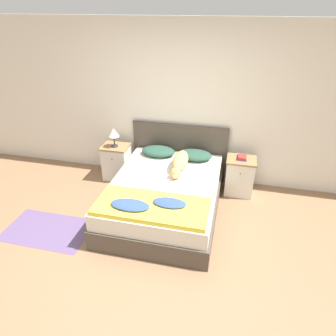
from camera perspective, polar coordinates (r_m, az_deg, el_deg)
The scene contains 13 objects.
ground_plane at distance 3.78m, azimuth -5.21°, elevation -17.17°, with size 16.00×16.00×0.00m, color #896647.
wall_back at distance 4.89m, azimuth 1.95°, elevation 11.94°, with size 9.00×0.06×2.55m.
bed at distance 4.35m, azimuth -0.62°, elevation -5.44°, with size 1.52×2.03×0.52m.
headboard at distance 5.09m, azimuth 2.16°, elevation 3.41°, with size 1.60×0.06×0.98m.
nightstand_left at distance 5.22m, azimuth -9.71°, elevation 1.17°, with size 0.45×0.39×0.61m.
nightstand_right at distance 4.87m, azimuth 13.47°, elevation -1.48°, with size 0.45×0.39×0.61m.
pillow_left at distance 4.90m, azimuth -1.87°, elevation 3.22°, with size 0.55×0.37×0.13m.
pillow_right at distance 4.79m, azimuth 5.09°, elevation 2.49°, with size 0.55×0.37×0.13m.
quilt at distance 3.66m, azimuth -3.30°, elevation -7.27°, with size 1.38×0.62×0.11m.
dog at distance 4.47m, azimuth 2.26°, elevation 1.07°, with size 0.23×0.81×0.22m.
book_stack at distance 4.72m, azimuth 13.94°, elevation 2.01°, with size 0.15×0.20×0.05m.
table_lamp at distance 4.97m, azimuth -10.35°, elevation 6.58°, with size 0.18×0.18×0.33m.
rug at distance 4.47m, azimuth -21.87°, elevation -10.88°, with size 1.16×0.69×0.00m.
Camera 1 is at (0.91, -2.45, 2.73)m, focal length 32.00 mm.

